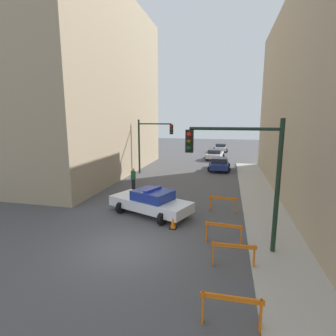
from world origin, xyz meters
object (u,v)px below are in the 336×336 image
object	(u,v)px
parked_car_far	(220,147)
parked_car_mid	(215,154)
traffic_cone	(173,222)
traffic_light_near	(247,165)
barrier_mid	(233,251)
parked_car_near	(219,164)
police_car	(151,202)
barrier_back	(224,230)
traffic_light_far	(150,139)
barrier_corner	(223,202)
barrier_front	(231,306)
pedestrian_crossing	(133,179)

from	to	relation	value
parked_car_far	parked_car_mid	bearing A→B (deg)	-95.41
traffic_cone	traffic_light_near	bearing A→B (deg)	-25.18
parked_car_far	barrier_mid	xyz separation A→B (m)	(1.56, -34.09, -0.06)
parked_car_near	traffic_cone	bearing A→B (deg)	-96.71
police_car	traffic_cone	bearing A→B (deg)	-113.19
traffic_light_near	barrier_back	xyz separation A→B (m)	(-0.77, 0.46, -2.91)
traffic_light_far	barrier_corner	xyz separation A→B (m)	(7.15, -9.29, -2.78)
traffic_light_near	traffic_light_far	distance (m)	15.87
parked_car_far	barrier_front	bearing A→B (deg)	-90.16
barrier_back	barrier_corner	size ratio (longest dim) A/B	1.01
traffic_light_far	barrier_front	size ratio (longest dim) A/B	3.25
traffic_light_near	parked_car_far	bearing A→B (deg)	93.39
barrier_corner	parked_car_far	bearing A→B (deg)	92.13
parked_car_near	traffic_light_far	bearing A→B (deg)	-153.43
traffic_light_near	parked_car_mid	world-z (taller)	traffic_light_near
police_car	barrier_back	world-z (taller)	police_car
parked_car_near	barrier_mid	size ratio (longest dim) A/B	2.70
traffic_light_far	barrier_corner	distance (m)	12.05
traffic_light_far	parked_car_near	distance (m)	7.78
parked_car_near	barrier_mid	distance (m)	18.40
parked_car_mid	barrier_corner	xyz separation A→B (m)	(1.50, -19.91, -0.06)
parked_car_mid	barrier_corner	world-z (taller)	parked_car_mid
parked_car_near	parked_car_mid	size ratio (longest dim) A/B	0.97
barrier_front	parked_car_near	bearing A→B (deg)	92.89
parked_car_far	barrier_back	size ratio (longest dim) A/B	2.73
police_car	barrier_front	size ratio (longest dim) A/B	3.16
barrier_back	barrier_corner	bearing A→B (deg)	91.69
parked_car_far	police_car	bearing A→B (deg)	-97.95
parked_car_far	barrier_corner	distance (m)	28.38
parked_car_near	traffic_cone	world-z (taller)	parked_car_near
barrier_mid	barrier_front	bearing A→B (deg)	-91.88
parked_car_far	barrier_front	xyz separation A→B (m)	(1.47, -36.96, -0.06)
barrier_front	barrier_mid	world-z (taller)	same
pedestrian_crossing	parked_car_far	bearing A→B (deg)	4.39
parked_car_mid	traffic_light_near	bearing A→B (deg)	-79.69
pedestrian_crossing	barrier_mid	bearing A→B (deg)	-124.62
barrier_back	barrier_front	bearing A→B (deg)	-86.41
barrier_back	traffic_cone	distance (m)	2.65
police_car	barrier_mid	world-z (taller)	police_car
parked_car_mid	barrier_corner	distance (m)	19.96
barrier_mid	barrier_corner	bearing A→B (deg)	95.01
police_car	barrier_back	size ratio (longest dim) A/B	3.16
traffic_light_near	traffic_light_far	size ratio (longest dim) A/B	1.00
police_car	barrier_corner	world-z (taller)	police_car
parked_car_near	parked_car_mid	xyz separation A→B (m)	(-0.83, 7.28, 0.00)
barrier_mid	traffic_light_far	bearing A→B (deg)	116.99
traffic_light_far	barrier_front	distance (m)	19.62
parked_car_mid	barrier_mid	distance (m)	25.72
police_car	barrier_mid	size ratio (longest dim) A/B	3.16
barrier_mid	barrier_back	xyz separation A→B (m)	(-0.39, 1.80, 0.00)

